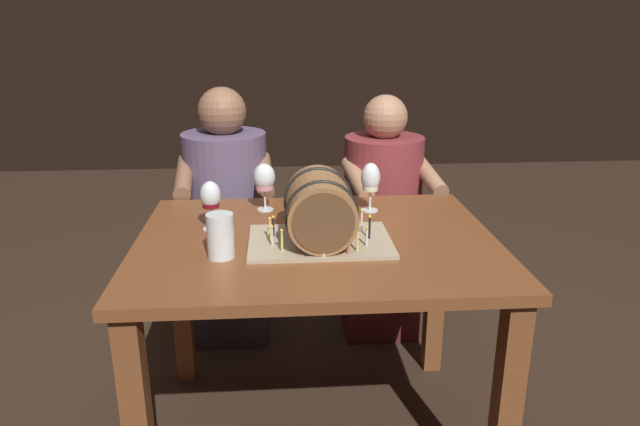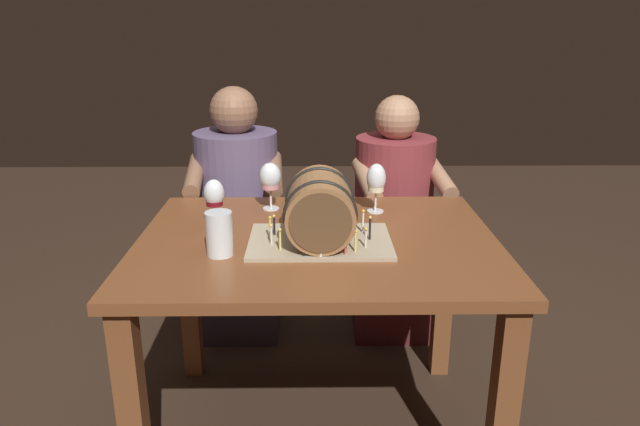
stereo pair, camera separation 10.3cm
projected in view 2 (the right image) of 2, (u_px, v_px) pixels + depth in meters
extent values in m
cube|color=brown|center=(317.00, 243.00, 1.90)|extent=(1.16, 0.90, 0.03)
cube|color=brown|center=(134.00, 422.00, 1.64)|extent=(0.07, 0.07, 0.72)
cube|color=brown|center=(502.00, 418.00, 1.65)|extent=(0.07, 0.07, 0.72)
cube|color=brown|center=(189.00, 295.00, 2.38)|extent=(0.07, 0.07, 0.72)
cube|color=brown|center=(443.00, 294.00, 2.39)|extent=(0.07, 0.07, 0.72)
cube|color=tan|center=(320.00, 241.00, 1.85)|extent=(0.45, 0.31, 0.01)
cylinder|color=olive|center=(320.00, 208.00, 1.81)|extent=(0.21, 0.28, 0.21)
cylinder|color=brown|center=(321.00, 223.00, 1.68)|extent=(0.18, 0.00, 0.18)
cylinder|color=brown|center=(319.00, 195.00, 1.95)|extent=(0.18, 0.00, 0.18)
torus|color=black|center=(320.00, 216.00, 1.74)|extent=(0.22, 0.01, 0.22)
torus|color=black|center=(320.00, 201.00, 1.89)|extent=(0.22, 0.01, 0.22)
cylinder|color=black|center=(370.00, 229.00, 1.84)|extent=(0.01, 0.01, 0.07)
sphere|color=#F9C64C|center=(370.00, 217.00, 1.82)|extent=(0.01, 0.01, 0.01)
cylinder|color=silver|center=(363.00, 223.00, 1.89)|extent=(0.01, 0.01, 0.07)
sphere|color=#F9C64C|center=(363.00, 211.00, 1.88)|extent=(0.01, 0.01, 0.01)
cylinder|color=black|center=(353.00, 220.00, 1.93)|extent=(0.01, 0.01, 0.06)
sphere|color=#F9C64C|center=(354.00, 210.00, 1.92)|extent=(0.01, 0.01, 0.01)
cylinder|color=#D64C47|center=(337.00, 217.00, 1.96)|extent=(0.01, 0.01, 0.06)
sphere|color=#F9C64C|center=(337.00, 207.00, 1.95)|extent=(0.01, 0.01, 0.01)
cylinder|color=black|center=(323.00, 218.00, 1.97)|extent=(0.01, 0.01, 0.05)
sphere|color=#F9C64C|center=(323.00, 209.00, 1.96)|extent=(0.01, 0.01, 0.01)
cylinder|color=silver|center=(298.00, 217.00, 1.95)|extent=(0.01, 0.01, 0.07)
sphere|color=#F9C64C|center=(298.00, 205.00, 1.94)|extent=(0.01, 0.01, 0.01)
cylinder|color=black|center=(289.00, 219.00, 1.93)|extent=(0.01, 0.01, 0.06)
sphere|color=#F9C64C|center=(289.00, 208.00, 1.92)|extent=(0.01, 0.01, 0.01)
cylinder|color=black|center=(274.00, 226.00, 1.88)|extent=(0.01, 0.01, 0.06)
sphere|color=#F9C64C|center=(274.00, 216.00, 1.87)|extent=(0.01, 0.01, 0.01)
cylinder|color=#EAD666|center=(270.00, 229.00, 1.84)|extent=(0.01, 0.01, 0.07)
sphere|color=#F9C64C|center=(270.00, 217.00, 1.83)|extent=(0.01, 0.01, 0.01)
cylinder|color=silver|center=(271.00, 236.00, 1.80)|extent=(0.01, 0.01, 0.06)
sphere|color=#F9C64C|center=(271.00, 225.00, 1.78)|extent=(0.01, 0.01, 0.01)
cylinder|color=#EAD666|center=(280.00, 241.00, 1.75)|extent=(0.01, 0.01, 0.06)
sphere|color=#F9C64C|center=(280.00, 230.00, 1.74)|extent=(0.01, 0.01, 0.01)
cylinder|color=black|center=(303.00, 246.00, 1.71)|extent=(0.01, 0.01, 0.06)
sphere|color=#F9C64C|center=(303.00, 235.00, 1.70)|extent=(0.01, 0.01, 0.01)
cylinder|color=silver|center=(321.00, 247.00, 1.70)|extent=(0.01, 0.01, 0.06)
sphere|color=#F9C64C|center=(321.00, 236.00, 1.69)|extent=(0.01, 0.01, 0.01)
cylinder|color=#D64C47|center=(345.00, 245.00, 1.72)|extent=(0.01, 0.01, 0.06)
sphere|color=#F9C64C|center=(346.00, 235.00, 1.71)|extent=(0.01, 0.01, 0.01)
cylinder|color=#EAD666|center=(355.00, 242.00, 1.74)|extent=(0.01, 0.01, 0.06)
sphere|color=#F9C64C|center=(356.00, 231.00, 1.73)|extent=(0.01, 0.01, 0.01)
cylinder|color=silver|center=(366.00, 239.00, 1.78)|extent=(0.01, 0.01, 0.05)
sphere|color=#F9C64C|center=(366.00, 229.00, 1.77)|extent=(0.01, 0.01, 0.01)
cylinder|color=white|center=(271.00, 208.00, 2.18)|extent=(0.06, 0.06, 0.00)
cylinder|color=white|center=(271.00, 199.00, 2.16)|extent=(0.01, 0.01, 0.07)
ellipsoid|color=white|center=(270.00, 176.00, 2.14)|extent=(0.08, 0.08, 0.10)
cylinder|color=pink|center=(270.00, 182.00, 2.14)|extent=(0.07, 0.07, 0.04)
cylinder|color=white|center=(375.00, 211.00, 2.14)|extent=(0.06, 0.06, 0.00)
cylinder|color=white|center=(375.00, 201.00, 2.13)|extent=(0.01, 0.01, 0.07)
ellipsoid|color=white|center=(376.00, 178.00, 2.11)|extent=(0.07, 0.07, 0.11)
cylinder|color=beige|center=(376.00, 187.00, 2.12)|extent=(0.06, 0.06, 0.03)
cylinder|color=white|center=(216.00, 227.00, 1.99)|extent=(0.06, 0.06, 0.00)
cylinder|color=white|center=(215.00, 216.00, 1.97)|extent=(0.01, 0.01, 0.07)
ellipsoid|color=white|center=(214.00, 193.00, 1.95)|extent=(0.07, 0.07, 0.09)
cylinder|color=maroon|center=(215.00, 202.00, 1.96)|extent=(0.06, 0.06, 0.02)
cylinder|color=white|center=(219.00, 234.00, 1.74)|extent=(0.08, 0.08, 0.13)
cylinder|color=#C6842D|center=(220.00, 238.00, 1.74)|extent=(0.07, 0.07, 0.11)
cylinder|color=white|center=(218.00, 219.00, 1.72)|extent=(0.07, 0.07, 0.01)
cube|color=#372D40|center=(242.00, 287.00, 2.77)|extent=(0.34, 0.32, 0.45)
cylinder|color=#5B4C6B|center=(237.00, 189.00, 2.61)|extent=(0.39, 0.39, 0.51)
sphere|color=brown|center=(234.00, 111.00, 2.50)|extent=(0.21, 0.21, 0.21)
cylinder|color=brown|center=(274.00, 173.00, 2.46)|extent=(0.09, 0.31, 0.14)
cylinder|color=brown|center=(195.00, 175.00, 2.44)|extent=(0.09, 0.31, 0.14)
cube|color=#4C1B1E|center=(390.00, 286.00, 2.77)|extent=(0.34, 0.32, 0.45)
cylinder|color=maroon|center=(394.00, 191.00, 2.63)|extent=(0.40, 0.40, 0.49)
sphere|color=#A87A5B|center=(397.00, 118.00, 2.52)|extent=(0.19, 0.19, 0.19)
cylinder|color=#A87A5B|center=(439.00, 177.00, 2.49)|extent=(0.11, 0.31, 0.14)
cylinder|color=#A87A5B|center=(367.00, 180.00, 2.45)|extent=(0.11, 0.31, 0.14)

